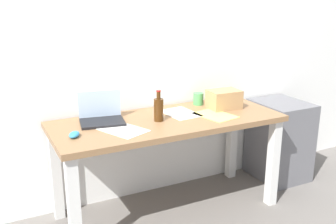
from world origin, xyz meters
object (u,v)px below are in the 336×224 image
computer_mouse (74,135)px  filing_cabinet (279,140)px  desk (168,133)px  coffee_mug (198,99)px  beer_bottle (159,109)px  cardboard_box (224,99)px  laptop_left (101,116)px

computer_mouse → filing_cabinet: bearing=35.6°
desk → coffee_mug: bearing=30.6°
desk → beer_bottle: beer_bottle is taller
computer_mouse → cardboard_box: 1.20m
beer_bottle → computer_mouse: bearing=-173.9°
cardboard_box → coffee_mug: (-0.12, 0.18, -0.02)m
desk → laptop_left: bearing=162.6°
desk → coffee_mug: size_ratio=17.24×
cardboard_box → laptop_left: bearing=174.7°
beer_bottle → cardboard_box: bearing=6.0°
cardboard_box → filing_cabinet: size_ratio=0.35×
beer_bottle → computer_mouse: (-0.61, -0.06, -0.07)m
cardboard_box → coffee_mug: size_ratio=2.51×
desk → cardboard_box: size_ratio=6.87×
laptop_left → computer_mouse: laptop_left is taller
beer_bottle → coffee_mug: 0.52m
cardboard_box → filing_cabinet: 0.78m
computer_mouse → cardboard_box: bearing=36.4°
computer_mouse → beer_bottle: bearing=36.4°
computer_mouse → desk: bearing=36.7°
laptop_left → computer_mouse: 0.32m
laptop_left → cardboard_box: bearing=-5.3°
laptop_left → filing_cabinet: 1.64m
cardboard_box → coffee_mug: bearing=124.8°
desk → cardboard_box: (0.51, 0.05, 0.18)m
coffee_mug → laptop_left: bearing=-173.9°
computer_mouse → cardboard_box: cardboard_box is taller
coffee_mug → filing_cabinet: size_ratio=0.14×
computer_mouse → filing_cabinet: computer_mouse is taller
coffee_mug → beer_bottle: bearing=-152.7°
desk → beer_bottle: size_ratio=7.52×
computer_mouse → coffee_mug: size_ratio=1.05×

